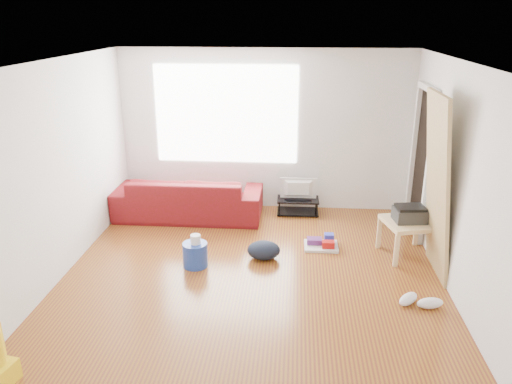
# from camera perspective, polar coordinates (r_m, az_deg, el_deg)

# --- Properties ---
(room) EXTENTS (4.51, 5.01, 2.51)m
(room) POSITION_cam_1_polar(r_m,az_deg,el_deg) (5.54, 0.18, 1.70)
(room) COLOR maroon
(room) RESTS_ON ground
(sofa) EXTENTS (2.22, 0.87, 0.65)m
(sofa) POSITION_cam_1_polar(r_m,az_deg,el_deg) (7.82, -7.58, -2.78)
(sofa) COLOR #58110E
(sofa) RESTS_ON ground
(tv_stand) EXTENTS (0.65, 0.38, 0.24)m
(tv_stand) POSITION_cam_1_polar(r_m,az_deg,el_deg) (7.85, 4.80, -1.56)
(tv_stand) COLOR black
(tv_stand) RESTS_ON ground
(tv) EXTENTS (0.56, 0.07, 0.32)m
(tv) POSITION_cam_1_polar(r_m,az_deg,el_deg) (7.76, 4.86, 0.33)
(tv) COLOR black
(tv) RESTS_ON tv_stand
(side_table) EXTENTS (0.72, 0.72, 0.48)m
(side_table) POSITION_cam_1_polar(r_m,az_deg,el_deg) (6.67, 17.02, -3.78)
(side_table) COLOR #DFCA87
(side_table) RESTS_ON ground
(printer) EXTENTS (0.42, 0.34, 0.20)m
(printer) POSITION_cam_1_polar(r_m,az_deg,el_deg) (6.61, 17.17, -2.39)
(printer) COLOR #292929
(printer) RESTS_ON side_table
(bucket) EXTENTS (0.32, 0.32, 0.31)m
(bucket) POSITION_cam_1_polar(r_m,az_deg,el_deg) (6.34, -6.90, -8.36)
(bucket) COLOR #1E3C9F
(bucket) RESTS_ON ground
(toilet_paper) EXTENTS (0.13, 0.13, 0.12)m
(toilet_paper) POSITION_cam_1_polar(r_m,az_deg,el_deg) (6.23, -6.87, -6.67)
(toilet_paper) COLOR white
(toilet_paper) RESTS_ON bucket
(cleaning_tray) EXTENTS (0.45, 0.37, 0.16)m
(cleaning_tray) POSITION_cam_1_polar(r_m,az_deg,el_deg) (6.80, 7.55, -5.87)
(cleaning_tray) COLOR silver
(cleaning_tray) RESTS_ON ground
(backpack) EXTENTS (0.44, 0.36, 0.23)m
(backpack) POSITION_cam_1_polar(r_m,az_deg,el_deg) (6.47, 0.88, -7.59)
(backpack) COLOR #192236
(backpack) RESTS_ON ground
(sneakers) EXTENTS (0.52, 0.31, 0.12)m
(sneakers) POSITION_cam_1_polar(r_m,az_deg,el_deg) (5.75, 18.13, -11.76)
(sneakers) COLOR silver
(sneakers) RESTS_ON ground
(door_panel) EXTENTS (0.27, 0.87, 2.16)m
(door_panel) POSITION_cam_1_polar(r_m,az_deg,el_deg) (6.54, 18.92, -8.45)
(door_panel) COLOR #A4874F
(door_panel) RESTS_ON ground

